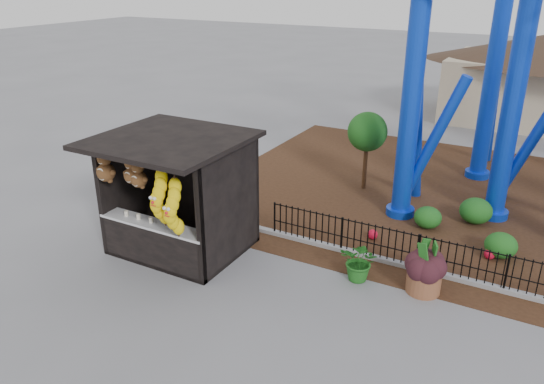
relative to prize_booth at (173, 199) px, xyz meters
The scene contains 9 objects.
ground 3.47m from the prize_booth, 16.98° to the right, with size 120.00×120.00×0.00m, color slate.
mulch_bed 10.07m from the prize_booth, 45.42° to the left, with size 18.00×12.00×0.02m, color #331E11.
curb 7.44m from the prize_booth, 16.65° to the left, with size 18.00×0.18×0.12m, color gray.
prize_booth is the anchor object (origin of this frame).
picket_fence 8.22m from the prize_booth, 14.84° to the left, with size 12.20×0.06×1.00m, color black, non-canonical shape.
terracotta_planter 6.39m from the prize_booth, 11.40° to the left, with size 0.78×0.78×0.56m, color brown.
planter_foliage 6.31m from the prize_booth, 11.40° to the left, with size 0.70×0.70×0.64m, color black.
potted_plant 4.91m from the prize_booth, 12.10° to the left, with size 0.91×0.79×1.01m, color #255819.
landscaping 8.80m from the prize_booth, 32.58° to the left, with size 8.49×3.06×0.75m.
Camera 1 is at (5.15, -8.66, 6.84)m, focal length 35.00 mm.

